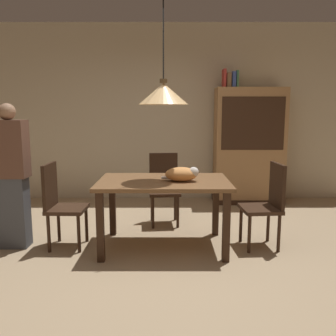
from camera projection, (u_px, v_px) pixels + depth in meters
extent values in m
plane|color=tan|center=(170.00, 260.00, 3.57)|extent=(10.00, 10.00, 0.00)
cube|color=beige|center=(170.00, 113.00, 5.96)|extent=(6.40, 0.10, 2.90)
cube|color=brown|center=(164.00, 182.00, 3.81)|extent=(1.40, 0.90, 0.04)
cube|color=#382316|center=(101.00, 227.00, 3.48)|extent=(0.07, 0.07, 0.71)
cube|color=#382316|center=(227.00, 227.00, 3.48)|extent=(0.07, 0.07, 0.71)
cube|color=#382316|center=(113.00, 206.00, 4.25)|extent=(0.07, 0.07, 0.71)
cube|color=#382316|center=(216.00, 206.00, 4.25)|extent=(0.07, 0.07, 0.71)
cube|color=#382316|center=(165.00, 192.00, 4.64)|extent=(0.43, 0.43, 0.04)
cube|color=#322014|center=(164.00, 171.00, 4.78)|extent=(0.38, 0.07, 0.48)
cylinder|color=#382316|center=(154.00, 213.00, 4.51)|extent=(0.04, 0.04, 0.41)
cylinder|color=#382316|center=(178.00, 212.00, 4.54)|extent=(0.04, 0.04, 0.41)
cylinder|color=#382316|center=(153.00, 206.00, 4.82)|extent=(0.04, 0.04, 0.41)
cylinder|color=#382316|center=(176.00, 206.00, 4.85)|extent=(0.04, 0.04, 0.41)
cube|color=#382316|center=(261.00, 209.00, 3.85)|extent=(0.43, 0.43, 0.04)
cube|color=#322014|center=(278.00, 185.00, 3.83)|extent=(0.06, 0.38, 0.48)
cylinder|color=#382316|center=(242.00, 225.00, 4.03)|extent=(0.04, 0.04, 0.41)
cylinder|color=#382316|center=(250.00, 234.00, 3.72)|extent=(0.04, 0.04, 0.41)
cylinder|color=#382316|center=(269.00, 224.00, 4.06)|extent=(0.04, 0.04, 0.41)
cylinder|color=#382316|center=(280.00, 233.00, 3.74)|extent=(0.04, 0.04, 0.41)
cube|color=#382316|center=(68.00, 209.00, 3.86)|extent=(0.41, 0.41, 0.04)
cube|color=#322014|center=(51.00, 185.00, 3.82)|extent=(0.05, 0.38, 0.48)
cylinder|color=#382316|center=(80.00, 234.00, 3.73)|extent=(0.04, 0.04, 0.41)
cylinder|color=#382316|center=(87.00, 224.00, 4.05)|extent=(0.04, 0.04, 0.41)
cylinder|color=#382316|center=(49.00, 234.00, 3.74)|extent=(0.04, 0.04, 0.41)
cylinder|color=#382316|center=(59.00, 224.00, 4.05)|extent=(0.04, 0.04, 0.41)
ellipsoid|color=#E59951|center=(182.00, 174.00, 3.73)|extent=(0.34, 0.23, 0.15)
sphere|color=white|center=(194.00, 172.00, 3.71)|extent=(0.11, 0.11, 0.11)
cylinder|color=white|center=(171.00, 178.00, 3.80)|extent=(0.18, 0.04, 0.04)
cone|color=#E5B775|center=(164.00, 94.00, 3.66)|extent=(0.52, 0.52, 0.22)
cylinder|color=#513D23|center=(164.00, 81.00, 3.64)|extent=(0.08, 0.08, 0.04)
cylinder|color=black|center=(164.00, 26.00, 3.55)|extent=(0.01, 0.01, 1.04)
cube|color=#A87A4C|center=(250.00, 146.00, 5.72)|extent=(1.10, 0.44, 1.85)
cube|color=#382316|center=(254.00, 124.00, 5.44)|extent=(0.97, 0.01, 0.81)
cube|color=#382316|center=(248.00, 199.00, 5.86)|extent=(1.12, 0.45, 0.08)
cube|color=#B73833|center=(225.00, 79.00, 5.55)|extent=(0.04, 0.22, 0.28)
cube|color=brown|center=(229.00, 80.00, 5.55)|extent=(0.06, 0.24, 0.22)
cube|color=#384C93|center=(234.00, 80.00, 5.55)|extent=(0.06, 0.24, 0.24)
cube|color=#427A4C|center=(237.00, 79.00, 5.55)|extent=(0.03, 0.20, 0.26)
cube|color=#4C515B|center=(15.00, 212.00, 3.88)|extent=(0.30, 0.20, 0.78)
cube|color=brown|center=(10.00, 149.00, 3.77)|extent=(0.36, 0.22, 0.62)
sphere|color=#A37A5B|center=(8.00, 112.00, 3.71)|extent=(0.18, 0.18, 0.18)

